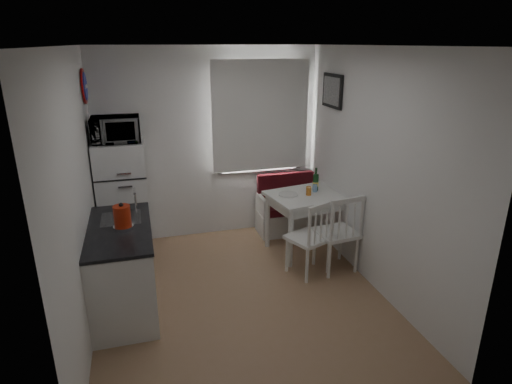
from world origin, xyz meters
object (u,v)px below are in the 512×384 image
Objects in this scene: fridge at (124,199)px; microwave at (116,129)px; kitchen_counter at (123,267)px; bench at (297,212)px; kettle at (122,216)px; chair_left at (312,231)px; wine_bottle at (316,179)px; chair_right at (341,226)px; dining_table at (310,200)px.

microwave is (0.00, -0.05, 0.90)m from fridge.
bench is (2.41, 1.35, -0.18)m from kitchen_counter.
kettle is at bearing -43.73° from kitchen_counter.
kitchen_counter is 2.37× the size of microwave.
kitchen_counter is 2.10m from chair_left.
kettle reaches higher than wine_bottle.
fridge reaches higher than chair_right.
microwave reaches higher than chair_right.
wine_bottle is at bearing 19.66° from kettle.
chair_left is 1.88× the size of wine_bottle.
kitchen_counter is 2.31× the size of chair_left.
fridge is at bearing 90.00° from microwave.
bench is 3.86× the size of wine_bottle.
dining_table is at bearing 46.41° from chair_left.
microwave is 2.56m from wine_bottle.
bench is at bearing 93.67° from wine_bottle.
microwave is at bearing -176.25° from bench.
chair_right is 2.89m from microwave.
wine_bottle reaches higher than chair_right.
wine_bottle is (2.43, -0.43, 0.19)m from fridge.
chair_left is (2.09, 0.04, 0.13)m from kitchen_counter.
wine_bottle is (0.03, -0.54, 0.66)m from bench.
microwave reaches higher than kettle.
kettle is at bearing -88.67° from fridge.
wine_bottle is (0.36, 0.77, 0.36)m from chair_left.
chair_right is at bearing -88.49° from bench.
kitchen_counter is at bearing -150.77° from bench.
dining_table is 2.44m from kettle.
fridge is at bearing 89.10° from kitchen_counter.
microwave is at bearing 91.38° from kettle.
microwave is (-2.32, 0.48, 0.95)m from dining_table.
kitchen_counter is 0.58m from kettle.
fridge is 0.90m from microwave.
chair_right is (0.11, -0.67, -0.09)m from dining_table.
fridge reaches higher than kettle.
chair_left is 1.03× the size of microwave.
wine_bottle is at bearing 42.02° from chair_left.
dining_table is at bearing 16.86° from kitchen_counter.
chair_right reaches higher than dining_table.
chair_left is at bearing -30.09° from fridge.
dining_table is at bearing -96.40° from bench.
bench is 1.35m from chair_right.
microwave is 1.83× the size of wine_bottle.
chair_left is 0.38× the size of fridge.
wine_bottle is (0.00, 0.77, 0.33)m from chair_right.
chair_right reaches higher than bench.
bench is 0.78× the size of fridge.
fridge is at bearing 126.87° from chair_left.
kitchen_counter is at bearing -90.90° from fridge.
fridge is at bearing 169.87° from wine_bottle.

